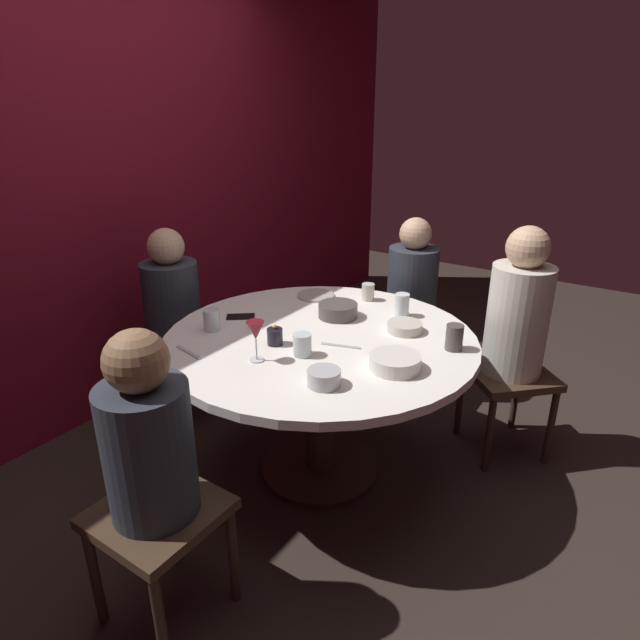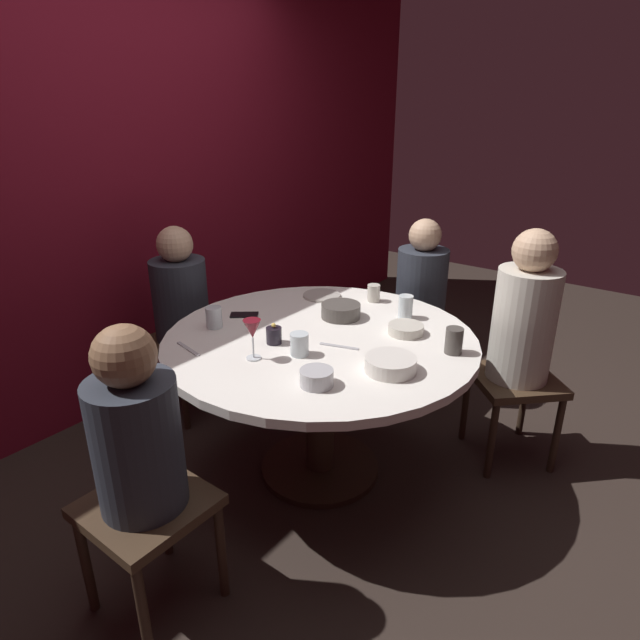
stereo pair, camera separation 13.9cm
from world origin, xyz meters
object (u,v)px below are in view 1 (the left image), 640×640
at_px(cup_by_left_diner, 454,337).
at_px(cup_center_front, 368,292).
at_px(bowl_salad_center, 395,362).
at_px(seated_diner_front_right, 517,320).
at_px(bowl_serving_large, 324,378).
at_px(bowl_small_white, 405,327).
at_px(seated_diner_right, 412,288).
at_px(seated_diner_back, 172,303).
at_px(bowl_sauce_side, 338,310).
at_px(wine_glass, 255,332).
at_px(cup_far_edge, 212,320).
at_px(cup_near_candle, 302,345).
at_px(dinner_plate, 316,295).
at_px(cup_by_right_diner, 402,305).
at_px(candle_holder, 275,336).
at_px(seated_diner_left, 149,451).
at_px(cell_phone, 241,317).
at_px(dining_table, 320,363).

relative_size(cup_by_left_diner, cup_center_front, 1.23).
bearing_deg(bowl_salad_center, seated_diner_front_right, -18.28).
height_order(bowl_serving_large, bowl_small_white, bowl_serving_large).
bearing_deg(seated_diner_right, seated_diner_back, -45.08).
bearing_deg(bowl_sauce_side, cup_center_front, -0.57).
bearing_deg(wine_glass, seated_diner_right, -3.30).
xyz_separation_m(cup_by_left_diner, cup_far_edge, (-0.43, 1.03, -0.01)).
height_order(seated_diner_back, cup_far_edge, seated_diner_back).
bearing_deg(bowl_serving_large, seated_diner_back, 73.58).
bearing_deg(seated_diner_front_right, cup_by_left_diner, 29.28).
height_order(cup_near_candle, cup_far_edge, cup_far_edge).
distance_m(seated_diner_front_right, dinner_plate, 1.06).
height_order(cup_by_left_diner, cup_by_right_diner, cup_by_right_diner).
distance_m(seated_diner_right, candle_holder, 1.20).
bearing_deg(bowl_salad_center, seated_diner_left, 153.76).
bearing_deg(cell_phone, cup_by_left_diner, 63.91).
height_order(dinner_plate, cell_phone, dinner_plate).
height_order(cell_phone, bowl_sauce_side, bowl_sauce_side).
bearing_deg(bowl_salad_center, cup_by_right_diner, 23.47).
relative_size(seated_diner_right, seated_diner_front_right, 0.93).
distance_m(seated_diner_left, seated_diner_right, 2.00).
relative_size(wine_glass, dinner_plate, 0.85).
xyz_separation_m(seated_diner_back, bowl_salad_center, (-0.11, -1.45, 0.08)).
height_order(seated_diner_back, candle_holder, seated_diner_back).
bearing_deg(cell_phone, cup_center_front, 105.96).
distance_m(wine_glass, cup_far_edge, 0.42).
relative_size(dining_table, bowl_salad_center, 6.94).
height_order(bowl_small_white, cup_by_right_diner, cup_by_right_diner).
relative_size(dining_table, cup_by_right_diner, 12.33).
xyz_separation_m(wine_glass, bowl_sauce_side, (0.61, -0.02, -0.09)).
bearing_deg(dining_table, cup_by_right_diner, -24.69).
distance_m(candle_holder, cell_phone, 0.38).
relative_size(cell_phone, bowl_salad_center, 0.67).
distance_m(seated_diner_left, bowl_sauce_side, 1.25).
height_order(candle_holder, bowl_small_white, candle_holder).
bearing_deg(wine_glass, cup_far_edge, 71.19).
height_order(dining_table, wine_glass, wine_glass).
relative_size(seated_diner_right, bowl_small_white, 6.84).
relative_size(bowl_serving_large, cup_near_candle, 1.33).
bearing_deg(wine_glass, cup_near_candle, -41.32).
xyz_separation_m(cup_by_right_diner, cup_center_front, (0.11, 0.26, -0.01)).
bearing_deg(seated_diner_left, bowl_salad_center, -26.24).
height_order(cell_phone, bowl_small_white, bowl_small_white).
bearing_deg(seated_diner_right, bowl_serving_large, 11.17).
xyz_separation_m(wine_glass, cup_by_left_diner, (0.57, -0.64, -0.07)).
xyz_separation_m(cell_phone, cup_far_edge, (-0.20, 0.00, 0.05)).
height_order(seated_diner_left, cup_near_candle, seated_diner_left).
relative_size(bowl_sauce_side, cup_near_candle, 2.01).
bearing_deg(bowl_sauce_side, seated_diner_right, -4.44).
bearing_deg(cup_center_front, wine_glass, 178.56).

